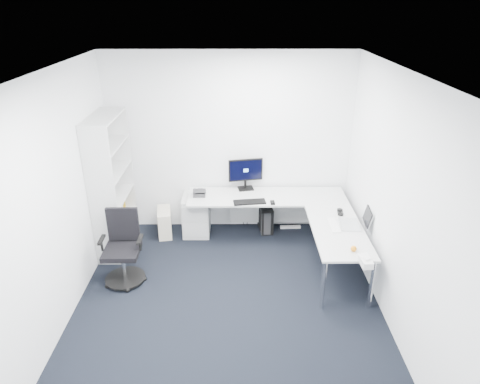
{
  "coord_description": "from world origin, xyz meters",
  "views": [
    {
      "loc": [
        0.12,
        -3.96,
        3.34
      ],
      "look_at": [
        0.15,
        1.05,
        1.05
      ],
      "focal_mm": 32.0,
      "sensor_mm": 36.0,
      "label": 1
    }
  ],
  "objects_px": {
    "monitor": "(246,174)",
    "laptop": "(350,216)",
    "bookshelf": "(111,185)",
    "task_chair": "(122,249)",
    "l_desk": "(268,227)"
  },
  "relations": [
    {
      "from": "task_chair",
      "to": "laptop",
      "type": "height_order",
      "value": "task_chair"
    },
    {
      "from": "laptop",
      "to": "task_chair",
      "type": "bearing_deg",
      "value": -170.14
    },
    {
      "from": "bookshelf",
      "to": "task_chair",
      "type": "height_order",
      "value": "bookshelf"
    },
    {
      "from": "monitor",
      "to": "laptop",
      "type": "distance_m",
      "value": 1.74
    },
    {
      "from": "l_desk",
      "to": "monitor",
      "type": "relative_size",
      "value": 4.49
    },
    {
      "from": "l_desk",
      "to": "task_chair",
      "type": "relative_size",
      "value": 2.44
    },
    {
      "from": "monitor",
      "to": "laptop",
      "type": "height_order",
      "value": "monitor"
    },
    {
      "from": "monitor",
      "to": "bookshelf",
      "type": "bearing_deg",
      "value": -175.26
    },
    {
      "from": "l_desk",
      "to": "laptop",
      "type": "xyz_separation_m",
      "value": [
        1.0,
        -0.57,
        0.47
      ]
    },
    {
      "from": "bookshelf",
      "to": "laptop",
      "type": "distance_m",
      "value": 3.24
    },
    {
      "from": "laptop",
      "to": "l_desk",
      "type": "bearing_deg",
      "value": 155.57
    },
    {
      "from": "l_desk",
      "to": "task_chair",
      "type": "bearing_deg",
      "value": -156.72
    },
    {
      "from": "task_chair",
      "to": "laptop",
      "type": "relative_size",
      "value": 2.61
    },
    {
      "from": "bookshelf",
      "to": "task_chair",
      "type": "relative_size",
      "value": 2.06
    },
    {
      "from": "monitor",
      "to": "laptop",
      "type": "xyz_separation_m",
      "value": [
        1.31,
        -1.14,
        -0.12
      ]
    }
  ]
}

